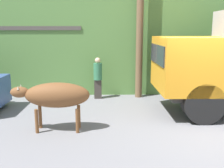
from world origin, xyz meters
TOP-DOWN VIEW (x-y plane):
  - ground_plane at (0.00, 0.00)m, footprint 60.00×60.00m
  - hillside_embankment at (0.00, 6.62)m, footprint 32.00×5.39m
  - building_backdrop at (-6.68, 5.23)m, footprint 5.95×2.70m
  - brown_cow at (-4.04, -0.02)m, footprint 2.07×0.66m
  - pedestrian_on_hill at (-3.05, 3.36)m, footprint 0.33×0.33m
  - utility_pole at (-1.42, 3.58)m, footprint 0.90×0.27m

SIDE VIEW (x-z plane):
  - ground_plane at x=0.00m, z-range 0.00..0.00m
  - pedestrian_on_hill at x=-3.05m, z-range 0.08..1.69m
  - brown_cow at x=-4.04m, z-range 0.31..1.61m
  - building_backdrop at x=-6.68m, z-range 0.01..2.82m
  - hillside_embankment at x=0.00m, z-range 0.00..3.88m
  - utility_pole at x=-1.42m, z-range 0.10..6.56m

